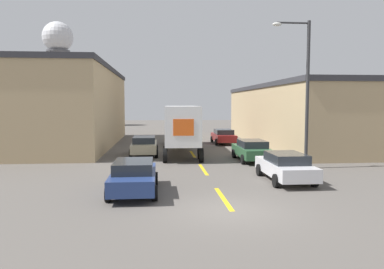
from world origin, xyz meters
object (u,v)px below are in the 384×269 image
at_px(parked_car_left_far, 144,145).
at_px(street_lamp, 304,85).
at_px(parked_car_right_far, 223,136).
at_px(parked_car_right_mid, 252,150).
at_px(water_tower, 58,38).
at_px(parked_car_right_near, 285,166).
at_px(semi_truck, 181,124).
at_px(parked_car_left_near, 134,176).

relative_size(parked_car_left_far, street_lamp, 0.54).
bearing_deg(parked_car_right_far, parked_car_right_mid, -90.00).
bearing_deg(water_tower, parked_car_right_far, -54.42).
distance_m(parked_car_left_far, parked_car_right_near, 12.85).
height_order(semi_truck, parked_car_right_mid, semi_truck).
relative_size(semi_truck, parked_car_right_near, 3.00).
relative_size(parked_car_left_near, water_tower, 0.25).
distance_m(semi_truck, water_tower, 46.47).
bearing_deg(parked_car_right_near, parked_car_left_far, 125.75).
distance_m(parked_car_left_near, parked_car_right_mid, 11.57).
distance_m(semi_truck, parked_car_right_near, 13.53).
bearing_deg(parked_car_right_mid, semi_truck, 128.23).
bearing_deg(semi_truck, street_lamp, -50.85).
bearing_deg(semi_truck, parked_car_right_near, -68.12).
distance_m(semi_truck, street_lamp, 11.70).
relative_size(parked_car_left_far, parked_car_right_mid, 1.00).
height_order(parked_car_right_mid, parked_car_right_near, same).
distance_m(parked_car_right_near, water_tower, 59.75).
xyz_separation_m(parked_car_right_far, street_lamp, (2.29, -14.60, 4.30)).
bearing_deg(street_lamp, semi_truck, 127.07).
bearing_deg(parked_car_right_far, water_tower, 125.58).
height_order(semi_truck, parked_car_left_near, semi_truck).
bearing_deg(parked_car_right_near, water_tower, 115.03).
bearing_deg(parked_car_left_near, semi_truck, 78.55).
height_order(parked_car_right_mid, water_tower, water_tower).
height_order(parked_car_left_far, parked_car_right_mid, same).
height_order(parked_car_right_near, street_lamp, street_lamp).
bearing_deg(parked_car_right_far, parked_car_left_far, -134.06).
xyz_separation_m(parked_car_left_far, parked_car_right_mid, (7.51, -3.56, 0.00)).
height_order(semi_truck, parked_car_right_far, semi_truck).
xyz_separation_m(parked_car_left_far, street_lamp, (9.80, -6.84, 4.30)).
distance_m(parked_car_right_near, parked_car_right_far, 18.19).
bearing_deg(parked_car_left_far, parked_car_right_near, -54.25).
bearing_deg(parked_car_left_near, parked_car_right_mid, 49.53).
distance_m(parked_car_right_mid, parked_car_right_far, 11.32).
bearing_deg(street_lamp, parked_car_left_near, -150.61).
relative_size(parked_car_right_near, water_tower, 0.25).
bearing_deg(parked_car_right_mid, street_lamp, -55.06).
height_order(parked_car_left_far, parked_car_right_near, same).
bearing_deg(water_tower, street_lamp, -61.26).
distance_m(semi_truck, parked_car_left_near, 14.95).
xyz_separation_m(parked_car_right_mid, parked_car_right_near, (0.00, -6.87, 0.00)).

